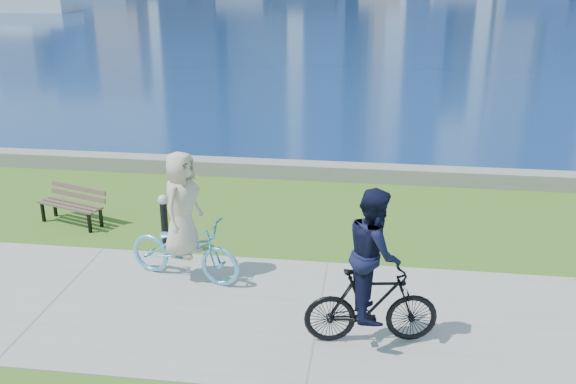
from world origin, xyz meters
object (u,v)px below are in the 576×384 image
park_bench (73,202)px  bollard_lamp (164,220)px  cyclist_woman (183,233)px  cyclist_man (373,280)px

park_bench → bollard_lamp: bearing=-7.2°
cyclist_woman → cyclist_man: size_ratio=0.97×
park_bench → cyclist_woman: (2.81, -1.96, 0.37)m
cyclist_man → bollard_lamp: bearing=48.2°
bollard_lamp → cyclist_man: bearing=-32.7°
park_bench → bollard_lamp: 2.46m
park_bench → cyclist_man: (5.79, -3.38, 0.50)m
park_bench → bollard_lamp: size_ratio=1.33×
bollard_lamp → cyclist_woman: size_ratio=0.52×
bollard_lamp → cyclist_woman: bearing=-55.1°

